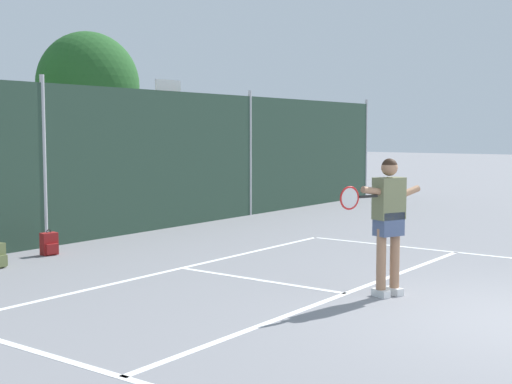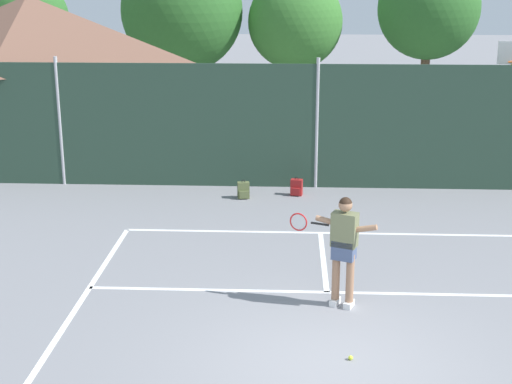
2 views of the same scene
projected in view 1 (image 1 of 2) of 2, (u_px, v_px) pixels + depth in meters
The scene contains 5 objects.
court_markings at pixel (478, 314), 8.57m from camera, with size 8.30×11.10×0.01m.
chainlink_fence at pixel (44, 166), 13.38m from camera, with size 26.09×0.09×3.27m.
basketball_hoop at pixel (167, 127), 18.51m from camera, with size 0.90×0.67×3.55m.
tennis_player at pixel (388, 214), 9.42m from camera, with size 1.39×0.51×1.85m.
backpack_red at pixel (49, 244), 12.66m from camera, with size 0.31×0.28×0.46m.
Camera 1 is at (-8.37, -2.18, 2.21)m, focal length 49.60 mm.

